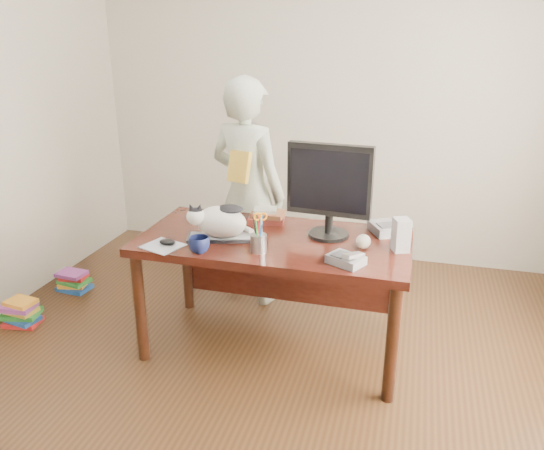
% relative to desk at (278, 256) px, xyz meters
% --- Properties ---
extents(room, '(4.50, 4.50, 4.50)m').
position_rel_desk_xyz_m(room, '(0.00, -0.68, 0.75)').
color(room, black).
rests_on(room, ground).
extents(desk, '(1.60, 0.80, 0.75)m').
position_rel_desk_xyz_m(desk, '(0.00, 0.00, 0.00)').
color(desk, black).
rests_on(desk, ground).
extents(keyboard, '(0.43, 0.26, 0.02)m').
position_rel_desk_xyz_m(keyboard, '(-0.30, -0.18, 0.16)').
color(keyboard, black).
rests_on(keyboard, desk).
extents(cat, '(0.39, 0.27, 0.22)m').
position_rel_desk_xyz_m(cat, '(-0.31, -0.18, 0.27)').
color(cat, white).
rests_on(cat, keyboard).
extents(monitor, '(0.50, 0.26, 0.56)m').
position_rel_desk_xyz_m(monitor, '(0.30, 0.02, 0.47)').
color(monitor, black).
rests_on(monitor, desk).
extents(pen_cup, '(0.12, 0.12, 0.23)m').
position_rel_desk_xyz_m(pen_cup, '(-0.03, -0.30, 0.21)').
color(pen_cup, '#95969B').
rests_on(pen_cup, desk).
extents(mousepad, '(0.26, 0.24, 0.00)m').
position_rel_desk_xyz_m(mousepad, '(-0.58, -0.38, 0.15)').
color(mousepad, silver).
rests_on(mousepad, desk).
extents(mouse, '(0.11, 0.09, 0.04)m').
position_rel_desk_xyz_m(mouse, '(-0.56, -0.36, 0.17)').
color(mouse, black).
rests_on(mouse, mousepad).
extents(coffee_mug, '(0.15, 0.15, 0.09)m').
position_rel_desk_xyz_m(coffee_mug, '(-0.34, -0.40, 0.19)').
color(coffee_mug, black).
rests_on(coffee_mug, desk).
extents(phone, '(0.22, 0.20, 0.08)m').
position_rel_desk_xyz_m(phone, '(0.47, -0.34, 0.18)').
color(phone, slate).
rests_on(phone, desk).
extents(speaker, '(0.11, 0.12, 0.19)m').
position_rel_desk_xyz_m(speaker, '(0.73, -0.07, 0.24)').
color(speaker, '#AAAAAD').
rests_on(speaker, desk).
extents(baseball, '(0.08, 0.08, 0.08)m').
position_rel_desk_xyz_m(baseball, '(0.53, -0.10, 0.19)').
color(baseball, white).
rests_on(baseball, desk).
extents(book_stack, '(0.25, 0.19, 0.08)m').
position_rel_desk_xyz_m(book_stack, '(-0.12, 0.19, 0.18)').
color(book_stack, '#4C1814').
rests_on(book_stack, desk).
extents(calculator, '(0.23, 0.25, 0.06)m').
position_rel_desk_xyz_m(calculator, '(0.63, 0.19, 0.18)').
color(calculator, slate).
rests_on(calculator, desk).
extents(person, '(0.69, 0.56, 1.64)m').
position_rel_desk_xyz_m(person, '(-0.37, 0.56, 0.22)').
color(person, white).
rests_on(person, ground).
extents(held_book, '(0.18, 0.14, 0.22)m').
position_rel_desk_xyz_m(held_book, '(-0.37, 0.39, 0.45)').
color(held_book, gold).
rests_on(held_book, person).
extents(book_pile_a, '(0.27, 0.22, 0.18)m').
position_rel_desk_xyz_m(book_pile_a, '(-1.75, -0.28, -0.51)').
color(book_pile_a, red).
rests_on(book_pile_a, ground).
extents(book_pile_b, '(0.26, 0.20, 0.15)m').
position_rel_desk_xyz_m(book_pile_b, '(-1.72, 0.27, -0.53)').
color(book_pile_b, navy).
rests_on(book_pile_b, ground).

